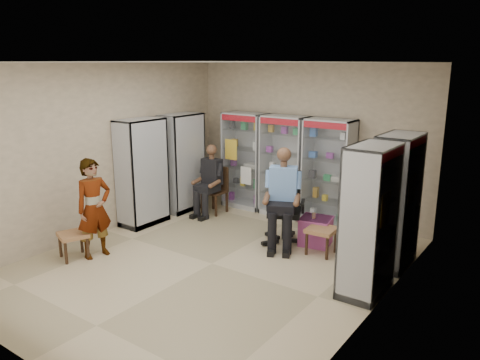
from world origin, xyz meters
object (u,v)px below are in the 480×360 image
Objects in this scene: woven_stool_a at (321,241)px; standing_man at (94,208)px; cabinet_left_far at (182,163)px; pink_trunk at (316,231)px; cabinet_right_near at (369,221)px; cabinet_back_mid at (284,166)px; wooden_chair at (214,190)px; cabinet_right_far at (396,201)px; woven_stool_b at (74,245)px; cabinet_back_left at (245,161)px; office_chair at (284,208)px; seated_shopkeeper at (283,200)px; cabinet_left_near at (142,173)px; cabinet_back_right at (328,173)px.

woven_stool_a is 3.63m from standing_man.
cabinet_left_far is 4.11× the size of pink_trunk.
cabinet_back_mid is at bearing 49.16° from cabinet_right_near.
cabinet_right_near reaches higher than wooden_chair.
cabinet_right_far is 4.61m from standing_man.
standing_man is (0.22, 0.27, 0.58)m from woven_stool_b.
woven_stool_a is at bearing 82.19° from cabinet_left_far.
cabinet_left_far is (-1.88, -0.93, 0.00)m from cabinet_back_mid.
cabinet_back_left is 1.00× the size of cabinet_right_near.
woven_stool_b is at bearing 111.09° from cabinet_right_near.
cabinet_right_near is (2.58, -2.23, 0.00)m from cabinet_back_mid.
cabinet_back_mid is 3.80m from standing_man.
cabinet_back_mid is 1.00× the size of cabinet_right_near.
office_chair is (-1.78, 0.89, -0.39)m from cabinet_right_near.
woven_stool_b is at bearing -158.45° from seated_shopkeeper.
cabinet_left_near is 1.63m from standing_man.
woven_stool_b is at bearing 123.10° from cabinet_right_far.
standing_man is (-0.38, -3.55, -0.21)m from cabinet_back_left.
cabinet_back_right is at bearing 59.61° from seated_shopkeeper.
cabinet_back_left reaches higher than wooden_chair.
wooden_chair is (0.68, 0.20, -0.53)m from cabinet_left_far.
woven_stool_a is (1.53, -1.40, -0.78)m from cabinet_back_mid.
cabinet_back_left is at bearing 117.15° from seated_shopkeeper.
cabinet_left_near is at bearing 100.43° from woven_stool_b.
cabinet_back_right is 4.79× the size of woven_stool_b.
standing_man is (-2.86, -2.15, 0.57)m from woven_stool_a.
cabinet_right_far is 1.63× the size of office_chair.
cabinet_back_left is 1.00× the size of cabinet_back_right.
standing_man is at bearing 51.45° from woven_stool_b.
pink_trunk is 3.63m from standing_man.
wooden_chair is at bearing 6.89° from standing_man.
seated_shopkeeper is at bearing -38.48° from cabinet_back_left.
pink_trunk is at bearing 48.88° from cabinet_right_near.
cabinet_back_mid reaches higher than wooden_chair.
cabinet_back_mid is 2.82m from cabinet_right_far.
cabinet_left_near is at bearing -117.61° from wooden_chair.
standing_man is (0.55, -2.62, -0.21)m from cabinet_left_far.
cabinet_back_mid is 1.00× the size of cabinet_right_far.
standing_man is at bearing -143.02° from woven_stool_a.
seated_shopkeeper is (2.68, 0.64, -0.22)m from cabinet_left_near.
office_chair is at bearing 65.63° from seated_shopkeeper.
woven_stool_a reaches higher than woven_stool_b.
cabinet_back_mid and cabinet_left_far have the same top height.
standing_man is at bearing 19.72° from cabinet_left_near.
cabinet_back_mid reaches higher than woven_stool_b.
cabinet_left_far is 1.10m from cabinet_left_near.
wooden_chair is 2.84m from standing_man.
cabinet_back_mid is 0.95m from cabinet_back_right.
cabinet_right_near is 4.79× the size of woven_stool_b.
standing_man reaches higher than office_chair.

